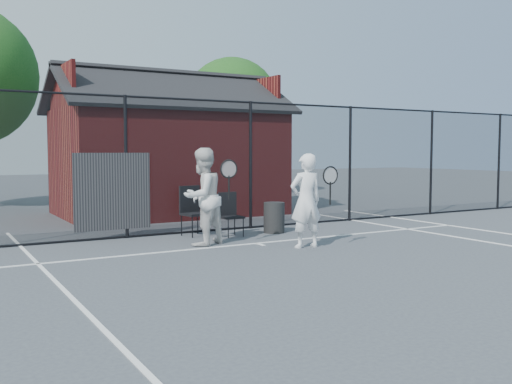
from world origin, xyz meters
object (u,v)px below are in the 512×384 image
clubhouse (168,159)px  waste_bin (274,218)px  player_front (306,201)px  player_back (203,197)px  chair_left (195,212)px  chair_right (231,215)px

clubhouse → waste_bin: bearing=-83.1°
player_front → clubhouse: bearing=90.7°
player_back → chair_left: size_ratio=1.80×
chair_right → waste_bin: bearing=-2.0°
chair_right → waste_bin: 1.09m
player_front → player_back: 2.01m
clubhouse → player_front: 6.91m
player_back → chair_right: (1.01, 0.72, -0.49)m
clubhouse → chair_left: clubhouse is taller
chair_left → chair_right: size_ratio=1.14×
clubhouse → player_front: (0.08, -6.87, -0.71)m
player_back → waste_bin: (2.09, 0.72, -0.61)m
player_back → waste_bin: size_ratio=2.77×
player_front → chair_right: player_front is taller
player_front → chair_left: size_ratio=1.70×
player_front → waste_bin: 2.11m
clubhouse → chair_right: size_ratio=7.04×
chair_left → chair_right: chair_left is taller
clubhouse → player_back: (-1.49, -5.62, -0.66)m
chair_right → chair_left: bearing=142.7°
player_front → chair_right: 2.10m
waste_bin → chair_right: bearing=180.0°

